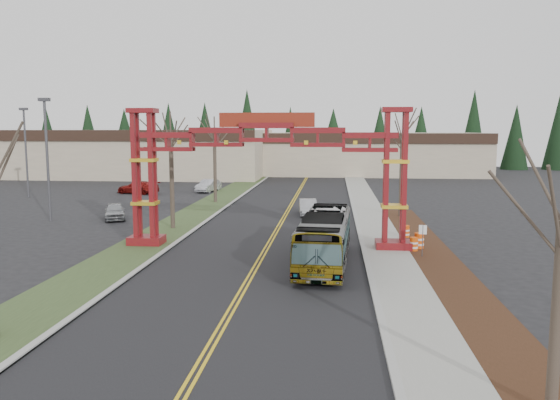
# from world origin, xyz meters

# --- Properties ---
(ground) EXTENTS (200.00, 200.00, 0.00)m
(ground) POSITION_xyz_m (0.00, 0.00, 0.00)
(ground) COLOR black
(ground) RESTS_ON ground
(road) EXTENTS (12.00, 110.00, 0.02)m
(road) POSITION_xyz_m (0.00, 25.00, 0.01)
(road) COLOR black
(road) RESTS_ON ground
(lane_line_left) EXTENTS (0.12, 100.00, 0.01)m
(lane_line_left) POSITION_xyz_m (-0.12, 25.00, 0.03)
(lane_line_left) COLOR gold
(lane_line_left) RESTS_ON road
(lane_line_right) EXTENTS (0.12, 100.00, 0.01)m
(lane_line_right) POSITION_xyz_m (0.12, 25.00, 0.03)
(lane_line_right) COLOR gold
(lane_line_right) RESTS_ON road
(curb_right) EXTENTS (0.30, 110.00, 0.15)m
(curb_right) POSITION_xyz_m (6.15, 25.00, 0.07)
(curb_right) COLOR #A4A49F
(curb_right) RESTS_ON ground
(sidewalk_right) EXTENTS (2.60, 110.00, 0.14)m
(sidewalk_right) POSITION_xyz_m (7.60, 25.00, 0.08)
(sidewalk_right) COLOR gray
(sidewalk_right) RESTS_ON ground
(landscape_strip) EXTENTS (2.60, 50.00, 0.12)m
(landscape_strip) POSITION_xyz_m (10.20, 10.00, 0.06)
(landscape_strip) COLOR #301E10
(landscape_strip) RESTS_ON ground
(grass_median) EXTENTS (4.00, 110.00, 0.08)m
(grass_median) POSITION_xyz_m (-8.00, 25.00, 0.04)
(grass_median) COLOR #324723
(grass_median) RESTS_ON ground
(curb_left) EXTENTS (0.30, 110.00, 0.15)m
(curb_left) POSITION_xyz_m (-6.15, 25.00, 0.07)
(curb_left) COLOR #A4A49F
(curb_left) RESTS_ON ground
(gateway_arch) EXTENTS (18.20, 1.60, 8.90)m
(gateway_arch) POSITION_xyz_m (0.00, 18.00, 5.98)
(gateway_arch) COLOR maroon
(gateway_arch) RESTS_ON ground
(retail_building_west) EXTENTS (46.00, 22.30, 7.50)m
(retail_building_west) POSITION_xyz_m (-30.00, 71.96, 3.76)
(retail_building_west) COLOR tan
(retail_building_west) RESTS_ON ground
(retail_building_east) EXTENTS (38.00, 20.30, 7.00)m
(retail_building_east) POSITION_xyz_m (10.00, 79.95, 3.51)
(retail_building_east) COLOR tan
(retail_building_east) RESTS_ON ground
(conifer_treeline) EXTENTS (116.10, 5.60, 13.00)m
(conifer_treeline) POSITION_xyz_m (0.25, 92.00, 6.49)
(conifer_treeline) COLOR black
(conifer_treeline) RESTS_ON ground
(transit_bus) EXTENTS (3.11, 10.70, 2.95)m
(transit_bus) POSITION_xyz_m (3.76, 14.00, 1.47)
(transit_bus) COLOR #B6B9BF
(transit_bus) RESTS_ON ground
(silver_sedan) EXTENTS (1.88, 4.41, 1.41)m
(silver_sedan) POSITION_xyz_m (1.98, 31.68, 0.71)
(silver_sedan) COLOR #A5A8AD
(silver_sedan) RESTS_ON ground
(parked_car_near_a) EXTENTS (3.12, 4.41, 1.39)m
(parked_car_near_a) POSITION_xyz_m (-14.20, 27.83, 0.70)
(parked_car_near_a) COLOR #A3A7AB
(parked_car_near_a) RESTS_ON ground
(parked_car_mid_a) EXTENTS (5.52, 3.40, 1.49)m
(parked_car_mid_a) POSITION_xyz_m (-18.86, 46.09, 0.75)
(parked_car_mid_a) COLOR maroon
(parked_car_mid_a) RESTS_ON ground
(parked_car_far_a) EXTENTS (2.49, 4.81, 1.51)m
(parked_car_far_a) POSITION_xyz_m (-11.00, 48.83, 0.76)
(parked_car_far_a) COLOR silver
(parked_car_far_a) RESTS_ON ground
(bare_tree_median_mid) EXTENTS (3.39, 3.39, 8.90)m
(bare_tree_median_mid) POSITION_xyz_m (-8.00, 23.95, 6.61)
(bare_tree_median_mid) COLOR #382D26
(bare_tree_median_mid) RESTS_ON ground
(bare_tree_median_far) EXTENTS (3.45, 3.45, 8.88)m
(bare_tree_median_far) POSITION_xyz_m (-8.00, 39.11, 6.56)
(bare_tree_median_far) COLOR #382D26
(bare_tree_median_far) RESTS_ON ground
(bare_tree_right_far) EXTENTS (3.42, 3.42, 9.21)m
(bare_tree_right_far) POSITION_xyz_m (10.00, 31.18, 6.90)
(bare_tree_right_far) COLOR #382D26
(bare_tree_right_far) RESTS_ON ground
(light_pole_near) EXTENTS (0.88, 0.44, 10.10)m
(light_pole_near) POSITION_xyz_m (-19.21, 26.50, 5.84)
(light_pole_near) COLOR #3F3F44
(light_pole_near) RESTS_ON ground
(light_pole_mid) EXTENTS (0.86, 0.43, 9.94)m
(light_pole_mid) POSITION_xyz_m (-29.94, 41.62, 5.75)
(light_pole_mid) COLOR #3F3F44
(light_pole_mid) RESTS_ON ground
(light_pole_far) EXTENTS (0.85, 0.42, 9.75)m
(light_pole_far) POSITION_xyz_m (-22.16, 60.47, 5.64)
(light_pole_far) COLOR #3F3F44
(light_pole_far) RESTS_ON ground
(street_sign) EXTENTS (0.45, 0.08, 1.99)m
(street_sign) POSITION_xyz_m (9.46, 15.93, 1.43)
(street_sign) COLOR #3F3F44
(street_sign) RESTS_ON ground
(barrel_south) EXTENTS (0.51, 0.51, 0.95)m
(barrel_south) POSITION_xyz_m (9.19, 17.44, 0.48)
(barrel_south) COLOR #E04F0C
(barrel_south) RESTS_ON ground
(barrel_mid) EXTENTS (0.59, 0.59, 1.10)m
(barrel_mid) POSITION_xyz_m (9.61, 18.15, 0.55)
(barrel_mid) COLOR #E04F0C
(barrel_mid) RESTS_ON ground
(barrel_north) EXTENTS (0.51, 0.51, 0.95)m
(barrel_north) POSITION_xyz_m (9.25, 21.72, 0.47)
(barrel_north) COLOR #E04F0C
(barrel_north) RESTS_ON ground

